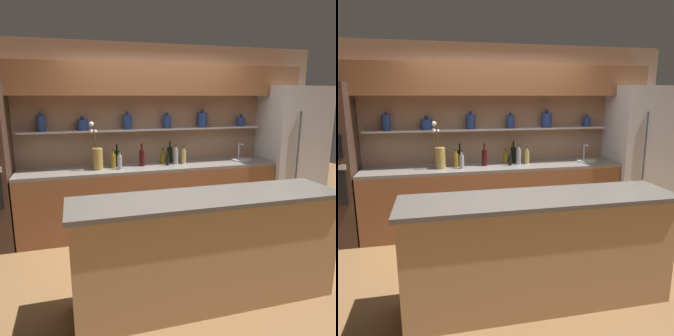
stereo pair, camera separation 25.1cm
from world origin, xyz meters
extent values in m
plane|color=brown|center=(0.00, 0.00, 0.00)|extent=(12.00, 12.00, 0.00)
cube|color=#937056|center=(0.00, 1.60, 1.30)|extent=(5.20, 0.10, 2.60)
cube|color=#B7B7BC|center=(-0.08, 1.46, 1.41)|extent=(3.47, 0.18, 0.02)
cylinder|color=navy|center=(-1.50, 1.45, 1.53)|extent=(0.12, 0.12, 0.21)
sphere|color=navy|center=(-1.50, 1.45, 1.65)|extent=(0.04, 0.04, 0.04)
cylinder|color=navy|center=(-0.98, 1.45, 1.49)|extent=(0.15, 0.15, 0.15)
sphere|color=navy|center=(-0.98, 1.45, 1.59)|extent=(0.05, 0.05, 0.05)
cylinder|color=navy|center=(-0.37, 1.45, 1.52)|extent=(0.13, 0.13, 0.21)
sphere|color=navy|center=(-0.37, 1.45, 1.65)|extent=(0.05, 0.05, 0.05)
cylinder|color=navy|center=(0.20, 1.45, 1.51)|extent=(0.11, 0.11, 0.19)
sphere|color=navy|center=(0.20, 1.45, 1.63)|extent=(0.04, 0.04, 0.04)
cylinder|color=navy|center=(0.75, 1.45, 1.53)|extent=(0.15, 0.15, 0.21)
sphere|color=navy|center=(0.75, 1.45, 1.66)|extent=(0.05, 0.05, 0.05)
cylinder|color=navy|center=(1.40, 1.45, 1.49)|extent=(0.12, 0.12, 0.14)
sphere|color=navy|center=(1.40, 1.45, 1.58)|extent=(0.04, 0.04, 0.04)
cube|color=brown|center=(0.00, 1.38, 2.09)|extent=(4.42, 0.34, 0.42)
cube|color=brown|center=(-0.08, 1.24, 0.44)|extent=(3.57, 0.62, 0.88)
cube|color=slate|center=(-0.08, 1.24, 0.90)|extent=(3.57, 0.62, 0.04)
cube|color=tan|center=(0.00, -0.59, 0.49)|extent=(2.38, 0.55, 0.98)
cube|color=#56514C|center=(0.00, -0.59, 1.00)|extent=(2.44, 0.61, 0.04)
cube|color=#B7B7BC|center=(2.16, 1.20, 1.01)|extent=(0.88, 0.70, 2.02)
cylinder|color=#4C4C51|center=(2.00, 0.83, 1.11)|extent=(0.02, 0.02, 1.11)
cylinder|color=olive|center=(-0.82, 1.21, 1.06)|extent=(0.13, 0.13, 0.28)
cylinder|color=#4C3319|center=(-0.85, 1.20, 1.32)|extent=(0.02, 0.06, 0.22)
sphere|color=silver|center=(-0.89, 1.19, 1.43)|extent=(0.06, 0.06, 0.06)
cylinder|color=#4C3319|center=(-0.82, 1.20, 1.32)|extent=(0.03, 0.01, 0.23)
sphere|color=silver|center=(-0.83, 1.16, 1.43)|extent=(0.04, 0.04, 0.04)
cylinder|color=#4C3319|center=(-0.84, 1.19, 1.36)|extent=(0.03, 0.05, 0.32)
sphere|color=silver|center=(-0.88, 1.17, 1.53)|extent=(0.06, 0.06, 0.06)
cylinder|color=#B7B7BC|center=(1.33, 1.24, 0.93)|extent=(0.30, 0.30, 0.02)
cylinder|color=#B7B7BC|center=(1.33, 1.35, 1.05)|extent=(0.02, 0.02, 0.22)
cylinder|color=#B7B7BC|center=(1.33, 1.29, 1.16)|extent=(0.02, 0.12, 0.02)
cylinder|color=brown|center=(0.11, 1.34, 1.00)|extent=(0.07, 0.07, 0.15)
cylinder|color=brown|center=(0.11, 1.34, 1.10)|extent=(0.03, 0.03, 0.05)
cylinder|color=black|center=(0.11, 1.34, 1.13)|extent=(0.03, 0.03, 0.01)
cylinder|color=#380C0C|center=(-0.21, 1.27, 1.03)|extent=(0.07, 0.07, 0.22)
cylinder|color=#380C0C|center=(-0.21, 1.27, 1.18)|extent=(0.02, 0.02, 0.08)
cylinder|color=black|center=(-0.21, 1.27, 1.23)|extent=(0.03, 0.03, 0.01)
cylinder|color=black|center=(0.14, 1.21, 0.98)|extent=(0.05, 0.05, 0.12)
cylinder|color=black|center=(0.14, 1.21, 1.05)|extent=(0.03, 0.03, 0.04)
cylinder|color=black|center=(0.14, 1.21, 1.08)|extent=(0.03, 0.03, 0.01)
cylinder|color=gray|center=(0.28, 1.27, 1.03)|extent=(0.06, 0.06, 0.22)
cylinder|color=gray|center=(0.28, 1.27, 1.16)|extent=(0.03, 0.03, 0.04)
cylinder|color=black|center=(0.28, 1.27, 1.19)|extent=(0.03, 0.03, 0.01)
cylinder|color=tan|center=(0.41, 1.27, 1.02)|extent=(0.06, 0.06, 0.19)
cylinder|color=tan|center=(0.41, 1.27, 1.13)|extent=(0.03, 0.03, 0.04)
cylinder|color=black|center=(0.41, 1.27, 1.16)|extent=(0.03, 0.03, 0.01)
cylinder|color=black|center=(0.24, 1.41, 1.03)|extent=(0.08, 0.08, 0.22)
cylinder|color=black|center=(0.24, 1.41, 1.18)|extent=(0.02, 0.02, 0.08)
cylinder|color=black|center=(0.24, 1.41, 1.23)|extent=(0.03, 0.03, 0.01)
cylinder|color=olive|center=(-0.61, 1.25, 1.01)|extent=(0.06, 0.06, 0.19)
cylinder|color=olive|center=(-0.61, 1.25, 1.13)|extent=(0.03, 0.03, 0.05)
cylinder|color=black|center=(-0.61, 1.25, 1.16)|extent=(0.03, 0.03, 0.01)
cylinder|color=black|center=(-0.55, 1.34, 1.03)|extent=(0.08, 0.08, 0.22)
cylinder|color=black|center=(-0.55, 1.34, 1.18)|extent=(0.02, 0.02, 0.08)
cylinder|color=black|center=(-0.55, 1.34, 1.23)|extent=(0.03, 0.03, 0.01)
cylinder|color=gray|center=(-0.54, 1.15, 1.01)|extent=(0.06, 0.06, 0.18)
cylinder|color=gray|center=(-0.54, 1.15, 1.12)|extent=(0.03, 0.03, 0.04)
cylinder|color=black|center=(-0.54, 1.15, 1.15)|extent=(0.03, 0.03, 0.01)
camera|label=1|loc=(-1.12, -3.13, 1.87)|focal=35.00mm
camera|label=2|loc=(-0.87, -3.19, 1.87)|focal=35.00mm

